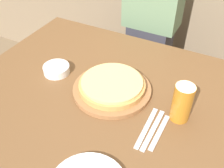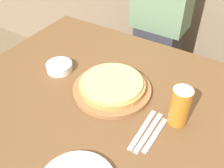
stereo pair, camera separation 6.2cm
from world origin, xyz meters
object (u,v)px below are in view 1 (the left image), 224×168
Objects in this scene: side_bowl at (57,69)px; dinner_knife at (153,130)px; pizza_on_board at (112,87)px; fork at (147,127)px; beer_glass at (182,101)px; spoon at (159,132)px; diner_person at (150,37)px.

side_bowl is 0.58× the size of dinner_knife.
pizza_on_board is 1.59× the size of fork.
side_bowl is at bearing 178.53° from beer_glass.
fork is (0.21, -0.12, -0.02)m from pizza_on_board.
fork is 1.00× the size of dinner_knife.
spoon is at bearing -25.53° from pizza_on_board.
beer_glass is 0.59m from side_bowl.
pizza_on_board is at bearing 176.87° from beer_glass.
diner_person is (-0.08, 0.68, -0.13)m from pizza_on_board.
pizza_on_board reaches higher than dinner_knife.
pizza_on_board is 0.24m from fork.
fork is 0.02m from dinner_knife.
pizza_on_board is 0.31m from beer_glass.
fork is 0.86m from diner_person.
dinner_knife is 0.16× the size of diner_person.
beer_glass is 0.14m from spoon.
fork is at bearing -13.77° from side_bowl.
beer_glass is 0.12× the size of diner_person.
pizza_on_board is 1.87× the size of spoon.
dinner_knife is at bearing -27.88° from pizza_on_board.
diner_person reaches higher than pizza_on_board.
beer_glass is 0.74× the size of fork.
beer_glass reaches higher than side_bowl.
beer_glass is at bearing -1.47° from side_bowl.
diner_person is at bearing 96.34° from pizza_on_board.
side_bowl is at bearing -179.76° from pizza_on_board.
diner_person is (-0.37, 0.70, -0.19)m from beer_glass.
beer_glass reaches higher than fork.
side_bowl reaches higher than spoon.
dinner_knife is 0.87m from diner_person.
side_bowl is 0.56m from spoon.
dinner_knife is 0.03m from spoon.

